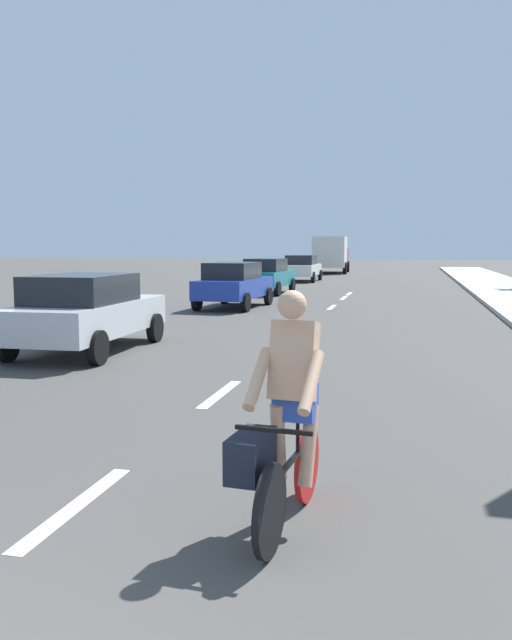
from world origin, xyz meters
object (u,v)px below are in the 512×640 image
at_px(parked_car_teal, 267,275).
at_px(parked_car_silver, 86,310).
at_px(cyclist, 283,421).
at_px(parked_car_white, 302,267).
at_px(delivery_truck, 331,254).
at_px(parked_car_blue, 234,284).

bearing_deg(parked_car_teal, parked_car_silver, -87.54).
xyz_separation_m(cyclist, parked_car_silver, (-5.48, 7.28, 0.01)).
xyz_separation_m(parked_car_white, delivery_truck, (0.27, 12.29, 0.66)).
height_order(cyclist, delivery_truck, delivery_truck).
relative_size(parked_car_white, delivery_truck, 0.68).
bearing_deg(cyclist, parked_car_blue, -68.36).
bearing_deg(cyclist, delivery_truck, -78.43).
xyz_separation_m(cyclist, delivery_truck, (-5.19, 46.36, 0.67)).
bearing_deg(delivery_truck, parked_car_white, -93.72).
relative_size(parked_car_silver, parked_car_blue, 1.06).
distance_m(parked_car_silver, parked_car_white, 26.78).
height_order(parked_car_blue, delivery_truck, delivery_truck).
height_order(cyclist, parked_car_teal, cyclist).
height_order(cyclist, parked_car_blue, cyclist).
bearing_deg(parked_car_blue, delivery_truck, 93.64).
bearing_deg(parked_car_white, parked_car_blue, -88.44).
bearing_deg(parked_car_blue, parked_car_white, 94.77).
bearing_deg(parked_car_blue, parked_car_teal, 95.90).
bearing_deg(parked_car_teal, parked_car_blue, -84.44).
relative_size(cyclist, delivery_truck, 0.29).
bearing_deg(delivery_truck, parked_car_silver, -92.89).
height_order(parked_car_blue, parked_car_white, same).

